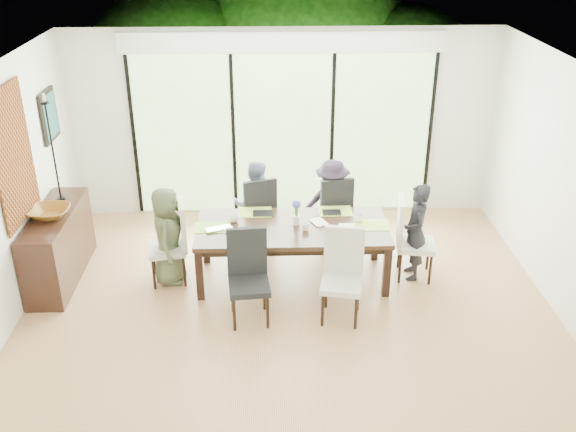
{
  "coord_description": "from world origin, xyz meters",
  "views": [
    {
      "loc": [
        -0.21,
        -6.21,
        4.14
      ],
      "look_at": [
        0.0,
        0.25,
        1.0
      ],
      "focal_mm": 40.0,
      "sensor_mm": 36.0,
      "label": 1
    }
  ],
  "objects_px": {
    "cup_c": "(359,218)",
    "sideboard": "(59,246)",
    "person_far_left": "(256,205)",
    "chair_right_end": "(416,239)",
    "chair_far_left": "(256,211)",
    "cup_a": "(234,218)",
    "bowl": "(50,212)",
    "person_right_end": "(415,232)",
    "chair_far_right": "(331,210)",
    "cup_b": "(305,227)",
    "table_top": "(292,229)",
    "chair_near_right": "(342,278)",
    "chair_near_left": "(249,279)",
    "person_left_end": "(168,236)",
    "vase": "(296,220)",
    "person_far_right": "(332,204)",
    "chair_left_end": "(167,242)",
    "laptop": "(220,230)"
  },
  "relations": [
    {
      "from": "cup_c",
      "to": "sideboard",
      "type": "distance_m",
      "value": 3.64
    },
    {
      "from": "person_far_left",
      "to": "chair_right_end",
      "type": "bearing_deg",
      "value": 161.37
    },
    {
      "from": "chair_right_end",
      "to": "chair_far_left",
      "type": "bearing_deg",
      "value": 75.19
    },
    {
      "from": "cup_a",
      "to": "bowl",
      "type": "relative_size",
      "value": 0.25
    },
    {
      "from": "person_right_end",
      "to": "bowl",
      "type": "xyz_separation_m",
      "value": [
        -4.3,
        0.01,
        0.32
      ]
    },
    {
      "from": "chair_far_right",
      "to": "cup_b",
      "type": "relative_size",
      "value": 11.0
    },
    {
      "from": "cup_c",
      "to": "cup_b",
      "type": "bearing_deg",
      "value": -162.9
    },
    {
      "from": "table_top",
      "to": "chair_near_right",
      "type": "relative_size",
      "value": 2.18
    },
    {
      "from": "chair_near_left",
      "to": "bowl",
      "type": "xyz_separation_m",
      "value": [
        -2.32,
        0.88,
        0.41
      ]
    },
    {
      "from": "person_left_end",
      "to": "vase",
      "type": "xyz_separation_m",
      "value": [
        1.53,
        0.05,
        0.16
      ]
    },
    {
      "from": "cup_c",
      "to": "sideboard",
      "type": "height_order",
      "value": "sideboard"
    },
    {
      "from": "person_far_right",
      "to": "cup_b",
      "type": "relative_size",
      "value": 12.9
    },
    {
      "from": "chair_right_end",
      "to": "chair_far_left",
      "type": "height_order",
      "value": "same"
    },
    {
      "from": "vase",
      "to": "cup_c",
      "type": "xyz_separation_m",
      "value": [
        0.75,
        0.05,
        -0.01
      ]
    },
    {
      "from": "bowl",
      "to": "sideboard",
      "type": "bearing_deg",
      "value": 90.0
    },
    {
      "from": "chair_near_right",
      "to": "person_far_right",
      "type": "bearing_deg",
      "value": 99.43
    },
    {
      "from": "person_far_right",
      "to": "cup_c",
      "type": "distance_m",
      "value": 0.79
    },
    {
      "from": "sideboard",
      "to": "person_far_right",
      "type": "bearing_deg",
      "value": 12.02
    },
    {
      "from": "table_top",
      "to": "person_left_end",
      "type": "relative_size",
      "value": 1.86
    },
    {
      "from": "sideboard",
      "to": "person_far_left",
      "type": "bearing_deg",
      "value": 16.84
    },
    {
      "from": "chair_left_end",
      "to": "cup_c",
      "type": "xyz_separation_m",
      "value": [
        2.3,
        0.1,
        0.23
      ]
    },
    {
      "from": "vase",
      "to": "chair_left_end",
      "type": "bearing_deg",
      "value": -178.15
    },
    {
      "from": "person_left_end",
      "to": "cup_a",
      "type": "height_order",
      "value": "person_left_end"
    },
    {
      "from": "chair_right_end",
      "to": "sideboard",
      "type": "bearing_deg",
      "value": 97.26
    },
    {
      "from": "cup_c",
      "to": "chair_left_end",
      "type": "bearing_deg",
      "value": -177.51
    },
    {
      "from": "chair_left_end",
      "to": "laptop",
      "type": "relative_size",
      "value": 3.33
    },
    {
      "from": "chair_far_left",
      "to": "cup_c",
      "type": "bearing_deg",
      "value": 130.1
    },
    {
      "from": "chair_near_left",
      "to": "sideboard",
      "type": "distance_m",
      "value": 2.52
    },
    {
      "from": "chair_near_right",
      "to": "cup_b",
      "type": "distance_m",
      "value": 0.88
    },
    {
      "from": "chair_left_end",
      "to": "chair_far_right",
      "type": "distance_m",
      "value": 2.22
    },
    {
      "from": "person_right_end",
      "to": "vase",
      "type": "bearing_deg",
      "value": -90.88
    },
    {
      "from": "person_left_end",
      "to": "chair_right_end",
      "type": "bearing_deg",
      "value": -86.94
    },
    {
      "from": "person_far_right",
      "to": "cup_a",
      "type": "relative_size",
      "value": 10.4
    },
    {
      "from": "person_right_end",
      "to": "bowl",
      "type": "distance_m",
      "value": 4.31
    },
    {
      "from": "table_top",
      "to": "chair_far_left",
      "type": "xyz_separation_m",
      "value": [
        -0.45,
        0.85,
        -0.16
      ]
    },
    {
      "from": "chair_far_right",
      "to": "laptop",
      "type": "height_order",
      "value": "chair_far_right"
    },
    {
      "from": "cup_b",
      "to": "laptop",
      "type": "bearing_deg",
      "value": 180.0
    },
    {
      "from": "cup_c",
      "to": "chair_near_right",
      "type": "bearing_deg",
      "value": -107.19
    },
    {
      "from": "person_far_left",
      "to": "chair_far_right",
      "type": "bearing_deg",
      "value": -174.43
    },
    {
      "from": "cup_b",
      "to": "chair_near_left",
      "type": "bearing_deg",
      "value": -130.17
    },
    {
      "from": "cup_c",
      "to": "person_far_right",
      "type": "bearing_deg",
      "value": 108.9
    },
    {
      "from": "chair_left_end",
      "to": "vase",
      "type": "relative_size",
      "value": 9.17
    },
    {
      "from": "chair_near_left",
      "to": "sideboard",
      "type": "bearing_deg",
      "value": 151.38
    },
    {
      "from": "chair_right_end",
      "to": "sideboard",
      "type": "xyz_separation_m",
      "value": [
        -4.32,
        0.11,
        -0.08
      ]
    },
    {
      "from": "chair_far_right",
      "to": "vase",
      "type": "distance_m",
      "value": 0.97
    },
    {
      "from": "chair_far_left",
      "to": "chair_near_left",
      "type": "height_order",
      "value": "same"
    },
    {
      "from": "cup_c",
      "to": "vase",
      "type": "bearing_deg",
      "value": -176.19
    },
    {
      "from": "person_left_end",
      "to": "person_far_left",
      "type": "height_order",
      "value": "same"
    },
    {
      "from": "chair_far_left",
      "to": "cup_b",
      "type": "xyz_separation_m",
      "value": [
        0.6,
        -0.95,
        0.23
      ]
    },
    {
      "from": "chair_near_right",
      "to": "person_far_left",
      "type": "height_order",
      "value": "person_far_left"
    }
  ]
}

